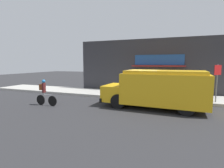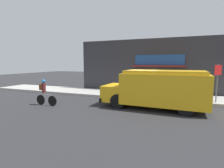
{
  "view_description": "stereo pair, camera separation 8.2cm",
  "coord_description": "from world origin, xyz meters",
  "px_view_note": "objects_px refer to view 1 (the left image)",
  "views": [
    {
      "loc": [
        2.56,
        -11.72,
        2.58
      ],
      "look_at": [
        -1.9,
        -0.2,
        1.1
      ],
      "focal_mm": 28.0,
      "sensor_mm": 36.0,
      "label": 1
    },
    {
      "loc": [
        2.64,
        -11.69,
        2.58
      ],
      "look_at": [
        -1.9,
        -0.2,
        1.1
      ],
      "focal_mm": 28.0,
      "sensor_mm": 36.0,
      "label": 2
    }
  ],
  "objects_px": {
    "cyclist": "(45,93)",
    "stop_sign_post": "(217,77)",
    "trash_bin": "(168,89)",
    "school_bus": "(158,88)"
  },
  "relations": [
    {
      "from": "school_bus",
      "to": "cyclist",
      "type": "height_order",
      "value": "school_bus"
    },
    {
      "from": "cyclist",
      "to": "stop_sign_post",
      "type": "bearing_deg",
      "value": 21.35
    },
    {
      "from": "school_bus",
      "to": "stop_sign_post",
      "type": "distance_m",
      "value": 3.93
    },
    {
      "from": "stop_sign_post",
      "to": "trash_bin",
      "type": "distance_m",
      "value": 3.39
    },
    {
      "from": "trash_bin",
      "to": "cyclist",
      "type": "bearing_deg",
      "value": -142.85
    },
    {
      "from": "school_bus",
      "to": "trash_bin",
      "type": "xyz_separation_m",
      "value": [
        0.35,
        3.43,
        -0.48
      ]
    },
    {
      "from": "stop_sign_post",
      "to": "trash_bin",
      "type": "xyz_separation_m",
      "value": [
        -2.92,
        1.34,
        -1.08
      ]
    },
    {
      "from": "stop_sign_post",
      "to": "cyclist",
      "type": "bearing_deg",
      "value": -158.41
    },
    {
      "from": "school_bus",
      "to": "cyclist",
      "type": "xyz_separation_m",
      "value": [
        -6.54,
        -1.8,
        -0.36
      ]
    },
    {
      "from": "stop_sign_post",
      "to": "trash_bin",
      "type": "height_order",
      "value": "stop_sign_post"
    }
  ]
}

